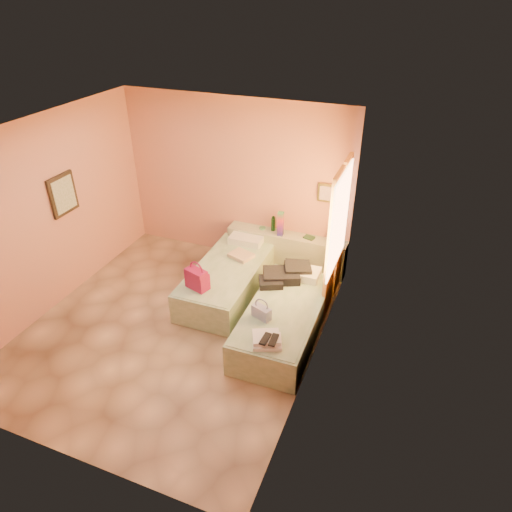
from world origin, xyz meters
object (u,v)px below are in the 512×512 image
at_px(bed_left, 228,279).
at_px(magenta_handbag, 197,279).
at_px(towel_stack, 267,340).
at_px(bed_right, 284,321).
at_px(water_bottle, 273,224).
at_px(blue_handbag, 262,312).
at_px(headboard_ledge, 286,251).
at_px(green_book, 309,237).
at_px(flower_vase, 332,235).

bearing_deg(bed_left, magenta_handbag, -103.75).
bearing_deg(towel_stack, bed_right, 92.54).
bearing_deg(water_bottle, bed_left, -108.21).
bearing_deg(bed_right, bed_left, 149.64).
distance_m(bed_left, towel_stack, 1.87).
distance_m(bed_left, magenta_handbag, 0.80).
bearing_deg(magenta_handbag, blue_handbag, 1.99).
bearing_deg(bed_left, headboard_ledge, 58.31).
bearing_deg(bed_left, blue_handbag, -46.91).
distance_m(green_book, blue_handbag, 2.04).
bearing_deg(bed_right, water_bottle, 113.25).
bearing_deg(blue_handbag, bed_left, 155.22).
bearing_deg(headboard_ledge, blue_handbag, -81.08).
bearing_deg(green_book, towel_stack, -71.60).
bearing_deg(headboard_ledge, flower_vase, 2.69).
distance_m(water_bottle, flower_vase, 1.01).
relative_size(water_bottle, green_book, 1.49).
xyz_separation_m(headboard_ledge, bed_right, (0.52, -1.70, -0.08)).
xyz_separation_m(water_bottle, green_book, (0.65, -0.04, -0.11)).
xyz_separation_m(bed_right, flower_vase, (0.23, 1.74, 0.52)).
distance_m(headboard_ledge, bed_right, 1.78).
relative_size(headboard_ledge, water_bottle, 8.13).
distance_m(water_bottle, towel_stack, 2.66).
relative_size(bed_left, green_book, 11.81).
bearing_deg(bed_left, bed_right, -30.36).
height_order(headboard_ledge, water_bottle, water_bottle).
height_order(bed_left, green_book, green_book).
bearing_deg(water_bottle, headboard_ledge, -11.90).
bearing_deg(blue_handbag, bed_right, 78.98).
bearing_deg(headboard_ledge, green_book, 1.52).
relative_size(green_book, flower_vase, 0.70).
bearing_deg(green_book, water_bottle, -169.56).
xyz_separation_m(bed_left, water_bottle, (0.36, 1.11, 0.53)).
bearing_deg(magenta_handbag, bed_right, 18.49).
distance_m(bed_left, water_bottle, 1.28).
xyz_separation_m(bed_right, blue_handbag, (-0.21, -0.33, 0.34)).
bearing_deg(blue_handbag, water_bottle, 126.79).
xyz_separation_m(bed_left, towel_stack, (1.18, -1.42, 0.30)).
xyz_separation_m(bed_right, magenta_handbag, (-1.31, -0.03, 0.41)).
bearing_deg(flower_vase, towel_stack, -94.38).
bearing_deg(bed_right, headboard_ledge, 106.26).
bearing_deg(blue_handbag, headboard_ledge, 120.15).
relative_size(magenta_handbag, towel_stack, 0.95).
relative_size(bed_left, bed_right, 1.00).
height_order(flower_vase, magenta_handbag, flower_vase).
bearing_deg(towel_stack, blue_handbag, 118.73).
relative_size(bed_left, flower_vase, 8.23).
xyz_separation_m(headboard_ledge, bed_left, (-0.63, -1.05, -0.08)).
height_order(headboard_ledge, blue_handbag, blue_handbag).
bearing_deg(water_bottle, flower_vase, -1.13).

